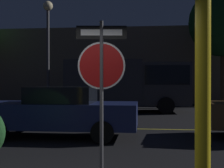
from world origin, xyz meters
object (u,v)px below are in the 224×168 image
Objects in this scene: stop_sign at (102,69)px; street_lamp at (48,32)px; passing_car_2 at (58,112)px; yellow_pole_right at (203,78)px; delivery_truck at (131,82)px; tree_1 at (223,23)px.

street_lamp is at bearing 104.91° from stop_sign.
street_lamp is (-2.87, 7.97, 3.61)m from passing_car_2.
street_lamp reaches higher than yellow_pole_right.
street_lamp is at bearing 114.41° from yellow_pole_right.
tree_1 is (5.64, 3.65, 3.74)m from delivery_truck.
passing_car_2 is 9.21m from street_lamp.
delivery_truck is at bearing 96.28° from yellow_pole_right.
yellow_pole_right is 14.80m from street_lamp.
yellow_pole_right is at bearing -149.64° from passing_car_2.
delivery_truck is (-0.11, 11.60, -0.25)m from stop_sign.
yellow_pole_right is 0.44× the size of tree_1.
passing_car_2 is at bearing -122.51° from tree_1.
delivery_truck reaches higher than stop_sign.
passing_car_2 is at bearing 120.74° from yellow_pole_right.
yellow_pole_right reaches higher than stop_sign.
tree_1 is (10.21, 3.54, 0.96)m from street_lamp.
stop_sign is 0.79× the size of yellow_pole_right.
passing_car_2 is at bearing -70.19° from street_lamp.
stop_sign is 0.35× the size of tree_1.
tree_1 is (7.34, 11.51, 4.57)m from passing_car_2.
stop_sign is 4.29m from passing_car_2.
tree_1 is (5.53, 15.25, 3.50)m from stop_sign.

